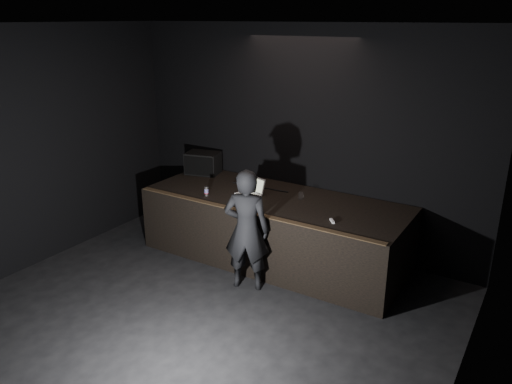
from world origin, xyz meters
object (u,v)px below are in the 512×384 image
(laptop, at_px, (252,190))
(beer_can, at_px, (206,191))
(stage_riser, at_px, (274,228))
(person, at_px, (247,230))
(stage_monitor, at_px, (203,163))

(laptop, distance_m, beer_can, 0.69)
(stage_riser, relative_size, person, 2.34)
(stage_monitor, distance_m, beer_can, 1.16)
(beer_can, bearing_deg, person, -24.92)
(stage_monitor, bearing_deg, beer_can, -64.26)
(stage_monitor, bearing_deg, person, -51.79)
(person, bearing_deg, stage_monitor, -57.25)
(stage_riser, bearing_deg, person, -83.23)
(stage_monitor, relative_size, person, 0.37)
(stage_monitor, relative_size, laptop, 1.47)
(stage_monitor, bearing_deg, laptop, -34.05)
(stage_riser, height_order, person, person)
(person, bearing_deg, stage_riser, -102.91)
(laptop, relative_size, person, 0.25)
(stage_riser, xyz_separation_m, person, (0.11, -0.95, 0.35))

